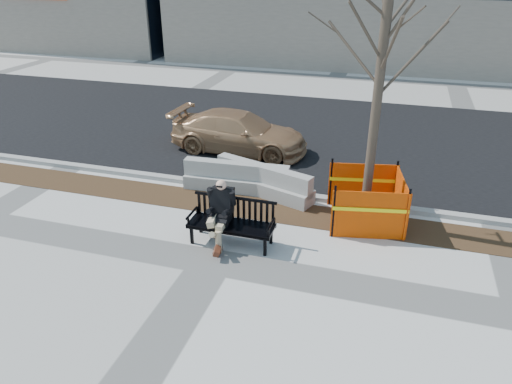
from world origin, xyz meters
TOP-DOWN VIEW (x-y plane):
  - ground at (0.00, 0.00)m, footprint 120.00×120.00m
  - mulch_strip at (0.00, 2.60)m, footprint 40.00×1.20m
  - asphalt_street at (0.00, 8.80)m, footprint 60.00×10.40m
  - curb at (0.00, 3.55)m, footprint 60.00×0.25m
  - bench at (0.15, 0.82)m, footprint 1.99×0.72m
  - seated_man at (-0.12, 0.87)m, footprint 0.63×1.05m
  - tree_fence at (2.94, 2.73)m, footprint 3.06×3.06m
  - sedan at (-1.54, 6.40)m, footprint 4.66×2.07m
  - jersey_barrier_left at (-0.64, 3.48)m, footprint 2.98×0.76m
  - jersey_barrier_right at (0.13, 3.50)m, footprint 2.99×1.52m

SIDE VIEW (x-z plane):
  - ground at x=0.00m, z-range 0.00..0.00m
  - bench at x=0.15m, z-range -0.53..0.53m
  - seated_man at x=-0.12m, z-range -0.74..0.74m
  - tree_fence at x=2.94m, z-range -3.26..3.26m
  - sedan at x=-1.54m, z-range -0.66..0.66m
  - jersey_barrier_left at x=-0.64m, z-range -0.42..0.42m
  - jersey_barrier_right at x=0.13m, z-range -0.42..0.42m
  - asphalt_street at x=0.00m, z-range 0.00..0.01m
  - mulch_strip at x=0.00m, z-range -0.01..0.01m
  - curb at x=0.00m, z-range 0.00..0.12m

